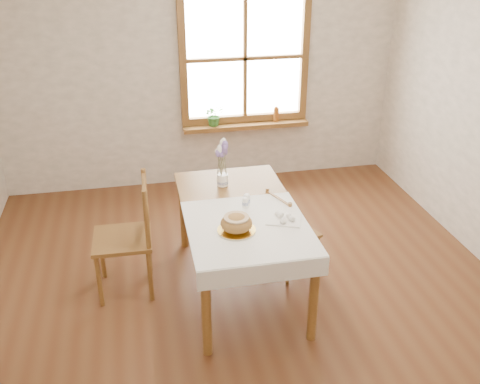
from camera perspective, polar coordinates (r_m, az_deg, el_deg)
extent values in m
plane|color=brown|center=(4.42, 0.80, -12.23)|extent=(5.00, 5.00, 0.00)
cube|color=white|center=(6.09, -4.27, 12.52)|extent=(4.50, 0.10, 2.60)
cube|color=brown|center=(6.29, 0.51, 7.91)|extent=(1.46, 0.08, 0.08)
cube|color=brown|center=(6.00, -6.12, 13.70)|extent=(0.08, 0.08, 1.30)
cube|color=brown|center=(6.28, 6.90, 14.24)|extent=(0.08, 0.08, 1.30)
cube|color=brown|center=(6.10, 0.53, 14.06)|extent=(0.04, 0.06, 1.30)
cube|color=brown|center=(6.10, 0.53, 14.06)|extent=(1.30, 0.06, 0.04)
cube|color=white|center=(6.13, 0.47, 14.12)|extent=(1.30, 0.01, 1.30)
cube|color=brown|center=(6.25, 0.62, 7.13)|extent=(1.46, 0.20, 0.05)
cube|color=brown|center=(4.26, 0.00, -2.10)|extent=(0.90, 1.60, 0.05)
cylinder|color=brown|center=(3.81, -3.60, -12.90)|extent=(0.07, 0.07, 0.70)
cylinder|color=brown|center=(3.96, 7.85, -11.36)|extent=(0.07, 0.07, 0.70)
cylinder|color=brown|center=(5.04, -6.05, -2.31)|extent=(0.07, 0.07, 0.70)
cylinder|color=brown|center=(5.15, 2.59, -1.48)|extent=(0.07, 0.07, 0.70)
cube|color=white|center=(3.99, 0.88, -3.78)|extent=(0.91, 0.99, 0.01)
cylinder|color=white|center=(3.93, -0.38, -4.11)|extent=(0.36, 0.36, 0.01)
ellipsoid|color=#9F7238|center=(3.89, -0.39, -3.20)|extent=(0.23, 0.23, 0.13)
cube|color=white|center=(4.09, 4.68, -2.91)|extent=(0.32, 0.30, 0.01)
cylinder|color=white|center=(4.23, 0.56, -1.13)|extent=(0.06, 0.06, 0.09)
cylinder|color=white|center=(4.26, 0.73, -0.82)|extent=(0.07, 0.07, 0.10)
cylinder|color=white|center=(4.60, -1.86, 1.23)|extent=(0.10, 0.10, 0.11)
imported|color=#36762F|center=(6.15, -2.77, 7.95)|extent=(0.28, 0.29, 0.19)
cylinder|color=#9D541D|center=(6.30, 3.88, 8.32)|extent=(0.07, 0.07, 0.18)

